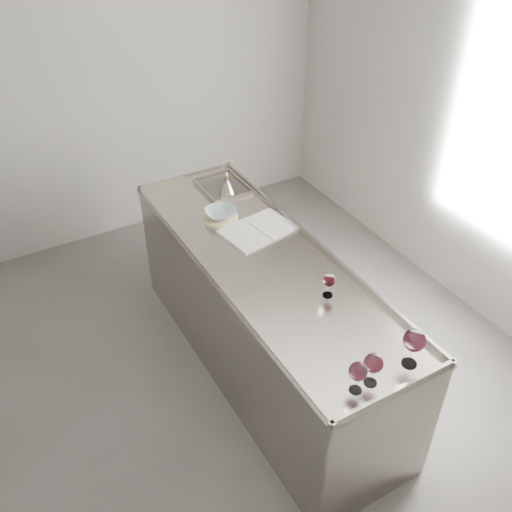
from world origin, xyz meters
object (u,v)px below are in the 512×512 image
wine_glass_middle (374,364)px  wine_glass_right (414,341)px  wine_glass_small (329,281)px  counter (265,316)px  ceramic_bowl (221,213)px  wine_glass_left (358,372)px  wine_funnel (227,187)px  notebook (258,230)px

wine_glass_middle → wine_glass_right: 0.25m
wine_glass_middle → wine_glass_small: 0.65m
counter → ceramic_bowl: size_ratio=11.76×
wine_glass_middle → wine_glass_small: bearing=72.4°
wine_glass_left → ceramic_bowl: 1.64m
wine_glass_left → wine_glass_right: size_ratio=0.80×
counter → wine_glass_right: bearing=-80.3°
wine_glass_right → wine_funnel: 1.90m
wine_glass_right → wine_glass_small: bearing=94.3°
wine_glass_left → wine_glass_small: size_ratio=1.17×
wine_glass_right → wine_glass_small: size_ratio=1.46×
wine_funnel → wine_glass_middle: bearing=-96.5°
wine_glass_middle → notebook: (0.18, 1.38, -0.12)m
ceramic_bowl → counter: bearing=-87.2°
wine_funnel → counter: bearing=-101.0°
counter → wine_glass_middle: 1.24m
wine_glass_right → wine_funnel: wine_glass_right is taller
counter → wine_funnel: 0.98m
counter → wine_glass_left: size_ratio=13.72×
wine_glass_right → ceramic_bowl: bearing=97.4°
wine_glass_small → wine_funnel: size_ratio=0.77×
counter → wine_glass_left: 1.24m
wine_glass_middle → wine_glass_right: (0.24, 0.00, 0.02)m
wine_funnel → notebook: bearing=-93.9°
wine_glass_right → ceramic_bowl: size_ratio=1.07×
wine_glass_middle → wine_funnel: size_ratio=0.95×
wine_glass_middle → notebook: bearing=82.5°
wine_glass_right → wine_glass_small: (-0.05, 0.62, -0.05)m
notebook → wine_funnel: bearing=77.3°
ceramic_bowl → wine_glass_left: bearing=-94.3°
wine_glass_left → wine_glass_middle: size_ratio=0.95×
counter → notebook: counter is taller
counter → notebook: bearing=67.9°
counter → ceramic_bowl: ceramic_bowl is taller
counter → wine_funnel: bearing=79.0°
wine_glass_middle → ceramic_bowl: size_ratio=0.90×
notebook → wine_funnel: wine_funnel is taller
wine_glass_small → wine_funnel: 1.27m
wine_glass_middle → wine_funnel: wine_funnel is taller
wine_glass_middle → wine_glass_right: bearing=0.0°
wine_glass_middle → wine_glass_right: wine_glass_right is taller
notebook → ceramic_bowl: bearing=112.1°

